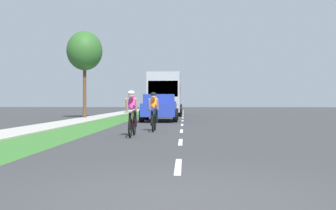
% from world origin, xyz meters
% --- Properties ---
extents(ground_plane, '(120.00, 120.00, 0.00)m').
position_xyz_m(ground_plane, '(0.00, 20.00, 0.00)').
color(ground_plane, '#38383A').
extents(grass_verge, '(2.17, 70.00, 0.01)m').
position_xyz_m(grass_verge, '(-4.41, 20.00, 0.00)').
color(grass_verge, '#38722D').
rests_on(grass_verge, ground_plane).
extents(sidewalk_concrete, '(1.93, 70.00, 0.10)m').
position_xyz_m(sidewalk_concrete, '(-6.46, 20.00, 0.00)').
color(sidewalk_concrete, '#B2ADA3').
rests_on(sidewalk_concrete, ground_plane).
extents(lane_markings_center, '(0.12, 53.49, 0.01)m').
position_xyz_m(lane_markings_center, '(0.00, 24.00, 0.00)').
color(lane_markings_center, white).
rests_on(lane_markings_center, ground_plane).
extents(cyclist_lead, '(0.42, 1.72, 1.58)m').
position_xyz_m(cyclist_lead, '(-1.68, 8.53, 0.81)').
color(cyclist_lead, black).
rests_on(cyclist_lead, ground_plane).
extents(cyclist_trailing, '(0.42, 1.72, 1.58)m').
position_xyz_m(cyclist_trailing, '(-1.12, 10.95, 0.81)').
color(cyclist_trailing, black).
rests_on(cyclist_trailing, ground_plane).
extents(pickup_blue, '(2.22, 5.10, 1.64)m').
position_xyz_m(pickup_blue, '(-1.39, 19.17, 0.83)').
color(pickup_blue, '#23389E').
rests_on(pickup_blue, ground_plane).
extents(bus_silver, '(2.78, 11.60, 3.48)m').
position_xyz_m(bus_silver, '(-1.50, 30.14, 1.98)').
color(bus_silver, '#A5A8AD').
rests_on(bus_silver, ground_plane).
extents(street_tree_near, '(2.57, 2.57, 6.30)m').
position_xyz_m(street_tree_near, '(-7.11, 23.05, 4.86)').
color(street_tree_near, brown).
rests_on(street_tree_near, ground_plane).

